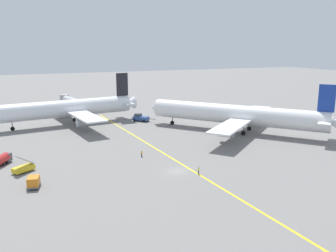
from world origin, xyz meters
TOP-DOWN VIEW (x-y plane):
  - ground_plane at (0.00, 0.00)m, footprint 600.00×600.00m
  - taxiway_stripe at (2.61, 10.00)m, footprint 6.25×119.89m
  - airliner_at_gate_left at (-13.66, 56.96)m, footprint 49.65×46.52m
  - airliner_being_pushed at (32.10, 25.23)m, footprint 43.04×50.40m
  - pushback_tug at (10.31, 52.43)m, footprint 6.56×7.68m
  - gse_fuel_bowser_stubby at (-33.93, 19.70)m, footprint 4.08×5.18m
  - gse_stair_truck_yellow at (-29.92, 12.38)m, footprint 4.86×4.14m
  - gse_container_dolly_flat at (-28.53, 2.46)m, footprint 2.88×3.62m
  - ground_crew_marshaller_foreground at (-3.48, 12.58)m, footprint 0.36×0.36m
  - ground_crew_wing_walker_right at (3.31, -3.51)m, footprint 0.36×0.36m
  - jet_bridge at (-8.86, 84.79)m, footprint 6.92×21.39m

SIDE VIEW (x-z plane):
  - ground_plane at x=0.00m, z-range 0.00..0.00m
  - taxiway_stripe at x=2.61m, z-range 0.00..0.01m
  - ground_crew_marshaller_foreground at x=-3.48m, z-range 0.02..1.56m
  - ground_crew_wing_walker_right at x=3.31m, z-range 0.03..1.60m
  - gse_stair_truck_yellow at x=-29.92m, z-range -1.00..3.05m
  - gse_container_dolly_flat at x=-28.53m, z-range 0.10..2.25m
  - pushback_tug at x=10.31m, z-range -0.22..2.70m
  - gse_fuel_bowser_stubby at x=-33.93m, z-range 0.13..2.53m
  - jet_bridge at x=-8.86m, z-range 1.08..6.80m
  - airliner_being_pushed at x=32.10m, z-range -2.61..13.29m
  - airliner_at_gate_left at x=-13.66m, z-range -2.85..13.78m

